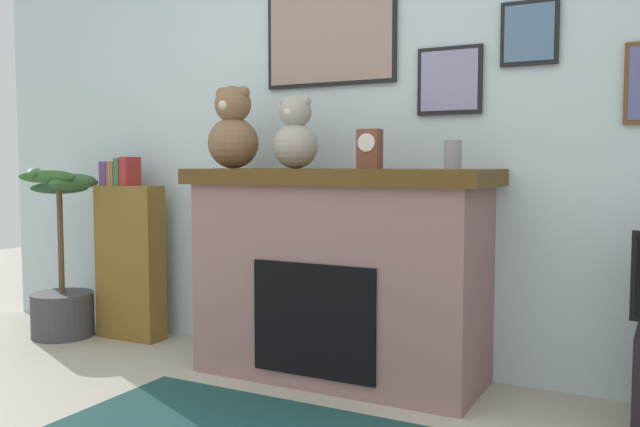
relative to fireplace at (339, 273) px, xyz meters
The scene contains 8 objects.
back_wall 0.85m from the fireplace, 115.44° to the left, with size 5.20×0.15×2.60m.
fireplace is the anchor object (origin of this frame).
bookshelf 1.52m from the fireplace, behind, with size 0.45×0.16×1.15m.
potted_plant 1.94m from the fireplace, behind, with size 0.52×0.53×1.08m.
candle_jar 0.84m from the fireplace, ahead, with size 0.08×0.08×0.13m, color gray.
mantel_clock 0.65m from the fireplace, ahead, with size 0.11×0.08×0.20m.
teddy_bear_brown 0.98m from the fireplace, behind, with size 0.28×0.28×0.45m.
teddy_bear_cream 0.75m from the fireplace, behind, with size 0.24×0.24×0.38m.
Camera 1 is at (1.68, -1.41, 1.10)m, focal length 37.73 mm.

